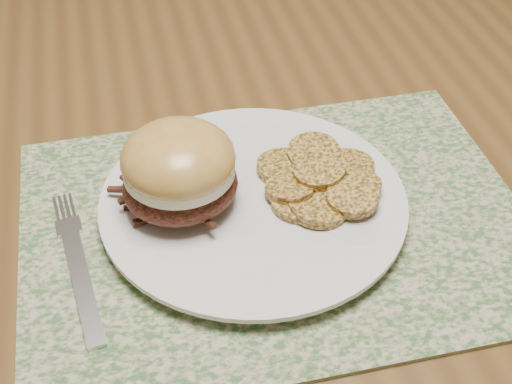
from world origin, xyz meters
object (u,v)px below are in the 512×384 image
pork_sandwich (179,170)px  dinner_plate (253,204)px  fork (77,263)px  dining_table (141,151)px

pork_sandwich → dinner_plate: bearing=-25.6°
dinner_plate → pork_sandwich: size_ratio=2.04×
fork → pork_sandwich: bearing=15.6°
dinner_plate → pork_sandwich: pork_sandwich is taller
dining_table → fork: size_ratio=8.25×
pork_sandwich → fork: (-0.10, -0.04, -0.05)m
dining_table → pork_sandwich: pork_sandwich is taller
dinner_plate → pork_sandwich: 0.08m
dining_table → fork: bearing=-105.8°
pork_sandwich → fork: size_ratio=0.70×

